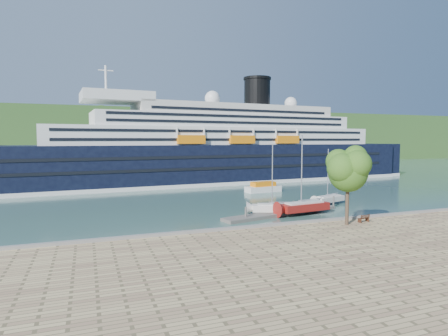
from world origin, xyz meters
TOP-DOWN VIEW (x-y plane):
  - ground at (0.00, 0.00)m, footprint 400.00×400.00m
  - far_hillside at (0.00, 145.00)m, footprint 400.00×50.00m
  - quay_coping at (0.00, -0.20)m, footprint 220.00×0.50m
  - cruise_ship at (2.82, 50.94)m, footprint 119.25×25.86m
  - park_bench at (3.45, -2.06)m, footprint 1.59×0.84m
  - promenade_tree at (0.79, -2.46)m, footprint 5.78×5.78m
  - floating_pontoon at (-0.71, 9.48)m, footprint 19.36×6.81m
  - sailboat_white_near at (-1.74, 9.57)m, footprint 7.45×4.42m
  - sailboat_red at (2.17, 8.39)m, footprint 8.46×3.27m
  - sailboat_white_far at (10.51, 14.19)m, footprint 6.94×3.84m
  - tender_launch at (6.92, 31.08)m, footprint 7.69×3.42m

SIDE VIEW (x-z plane):
  - ground at x=0.00m, z-range 0.00..0.00m
  - floating_pontoon at x=-0.71m, z-range 0.00..0.43m
  - tender_launch at x=6.92m, z-range 0.00..2.06m
  - quay_coping at x=0.00m, z-range 1.00..1.30m
  - park_bench at x=3.45m, z-range 1.00..1.97m
  - sailboat_white_far at x=10.51m, z-range 0.00..8.64m
  - sailboat_white_near at x=-1.74m, z-range 0.00..9.30m
  - sailboat_red at x=2.17m, z-range 0.00..10.65m
  - promenade_tree at x=0.79m, z-range 1.00..10.58m
  - far_hillside at x=0.00m, z-range 0.00..24.00m
  - cruise_ship at x=2.82m, z-range 0.00..26.57m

